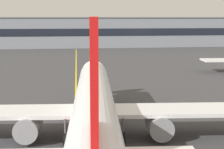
{
  "coord_description": "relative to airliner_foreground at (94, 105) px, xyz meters",
  "views": [
    {
      "loc": [
        -2.35,
        -19.69,
        11.61
      ],
      "look_at": [
        3.24,
        18.55,
        5.8
      ],
      "focal_mm": 60.81,
      "sensor_mm": 36.0,
      "label": 1
    }
  ],
  "objects": [
    {
      "name": "taxiway_centreline",
      "position": [
        -1.03,
        14.78,
        -3.37
      ],
      "size": [
        9.78,
        179.77,
        0.01
      ],
      "primitive_type": "cube",
      "rotation": [
        0.0,
        0.0,
        -0.05
      ],
      "color": "yellow",
      "rests_on": "ground"
    },
    {
      "name": "airliner_foreground",
      "position": [
        0.0,
        0.0,
        0.0
      ],
      "size": [
        32.31,
        41.52,
        11.65
      ],
      "color": "white",
      "rests_on": "ground"
    },
    {
      "name": "terminal_building",
      "position": [
        -1.77,
        115.23,
        2.53
      ],
      "size": [
        138.14,
        12.4,
        11.78
      ],
      "color": "gray",
      "rests_on": "ground"
    }
  ]
}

